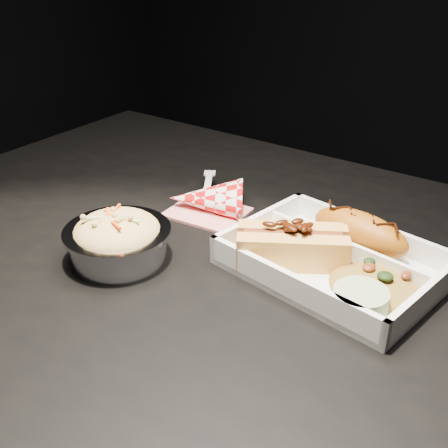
{
  "coord_description": "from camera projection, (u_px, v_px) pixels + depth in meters",
  "views": [
    {
      "loc": [
        0.31,
        -0.51,
        1.13
      ],
      "look_at": [
        -0.03,
        -0.02,
        0.81
      ],
      "focal_mm": 45.0,
      "sensor_mm": 36.0,
      "label": 1
    }
  ],
  "objects": [
    {
      "name": "dining_table",
      "position": [
        252.0,
        323.0,
        0.75
      ],
      "size": [
        1.2,
        0.8,
        0.75
      ],
      "color": "black",
      "rests_on": "ground"
    },
    {
      "name": "food_tray",
      "position": [
        334.0,
        264.0,
        0.69
      ],
      "size": [
        0.28,
        0.22,
        0.04
      ],
      "rotation": [
        0.0,
        0.0,
        -0.16
      ],
      "color": "white",
      "rests_on": "dining_table"
    },
    {
      "name": "fried_pastry",
      "position": [
        360.0,
        232.0,
        0.72
      ],
      "size": [
        0.14,
        0.07,
        0.05
      ],
      "primitive_type": "ellipsoid",
      "rotation": [
        0.0,
        0.0,
        -0.16
      ],
      "color": "#A65810",
      "rests_on": "food_tray"
    },
    {
      "name": "hotdog",
      "position": [
        292.0,
        243.0,
        0.69
      ],
      "size": [
        0.15,
        0.12,
        0.06
      ],
      "rotation": [
        0.0,
        0.0,
        0.54
      ],
      "color": "#EAA84F",
      "rests_on": "food_tray"
    },
    {
      "name": "fried_rice_mound",
      "position": [
        376.0,
        279.0,
        0.64
      ],
      "size": [
        0.12,
        0.11,
        0.03
      ],
      "primitive_type": "ellipsoid",
      "rotation": [
        0.0,
        0.0,
        -0.16
      ],
      "color": "#A77B30",
      "rests_on": "food_tray"
    },
    {
      "name": "cupcake_liner",
      "position": [
        360.0,
        303.0,
        0.6
      ],
      "size": [
        0.06,
        0.06,
        0.03
      ],
      "primitive_type": "cylinder",
      "color": "#A9BC8E",
      "rests_on": "food_tray"
    },
    {
      "name": "foil_coleslaw_cup",
      "position": [
        118.0,
        238.0,
        0.71
      ],
      "size": [
        0.14,
        0.14,
        0.07
      ],
      "color": "silver",
      "rests_on": "dining_table"
    },
    {
      "name": "napkin_fork",
      "position": [
        206.0,
        199.0,
        0.84
      ],
      "size": [
        0.15,
        0.16,
        0.1
      ],
      "rotation": [
        0.0,
        0.0,
        -1.0
      ],
      "color": "red",
      "rests_on": "dining_table"
    }
  ]
}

